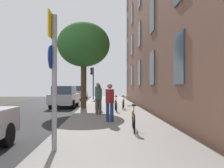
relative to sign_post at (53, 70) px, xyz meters
name	(u,v)px	position (x,y,z in m)	size (l,w,h in m)	color
ground_plane	(59,110)	(-1.86, 11.12, -2.02)	(41.80, 41.80, 0.00)	#332D28
road_asphalt	(28,110)	(-3.96, 11.12, -2.02)	(7.00, 38.00, 0.01)	#232326
sidewalk	(110,109)	(1.64, 11.12, -1.96)	(4.20, 38.00, 0.12)	gray
building_facade	(149,13)	(4.23, 10.62, 4.51)	(0.56, 27.00, 13.04)	brown
sign_post	(53,70)	(0.00, 0.00, 0.00)	(0.15, 0.60, 3.25)	gray
traffic_light	(92,77)	(-0.09, 22.11, 0.58)	(0.43, 0.24, 3.63)	black
tree_near	(84,45)	(-0.18, 11.04, 2.42)	(3.58, 3.58, 5.88)	#4C3823
bicycle_0	(134,120)	(2.20, 2.51, -1.55)	(0.42, 1.62, 0.91)	black
bicycle_1	(116,105)	(1.92, 8.95, -1.54)	(0.42, 1.74, 0.94)	black
bicycle_2	(123,104)	(2.50, 10.45, -1.56)	(0.42, 1.68, 0.89)	black
pedestrian_0	(110,100)	(1.44, 4.54, -0.98)	(0.49, 0.49, 1.61)	navy
pedestrian_1	(99,97)	(0.91, 7.23, -0.98)	(0.48, 0.48, 1.62)	#4C4742
pedestrian_2	(98,94)	(0.81, 10.09, -0.92)	(0.54, 0.54, 1.72)	#26262D
car_1	(65,96)	(-1.76, 12.85, -1.18)	(1.88, 4.04, 1.62)	#B7B7BC
car_2	(79,93)	(-1.73, 23.89, -1.18)	(1.77, 3.93, 1.62)	silver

